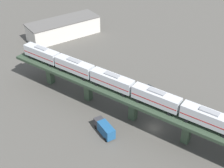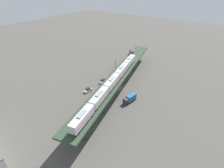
{
  "view_description": "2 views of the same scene",
  "coord_description": "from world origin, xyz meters",
  "views": [
    {
      "loc": [
        -47.58,
        -38.1,
        53.39
      ],
      "look_at": [
        -4.2,
        11.56,
        9.49
      ],
      "focal_mm": 50.0,
      "sensor_mm": 36.0,
      "label": 1
    },
    {
      "loc": [
        -43.07,
        64.92,
        48.98
      ],
      "look_at": [
        -4.2,
        11.56,
        9.49
      ],
      "focal_mm": 28.0,
      "sensor_mm": 36.0,
      "label": 2
    }
  ],
  "objects": [
    {
      "name": "ground_plane",
      "position": [
        0.0,
        0.0,
        0.0
      ],
      "size": [
        400.0,
        400.0,
        0.0
      ],
      "primitive_type": "plane",
      "color": "#4C4944"
    },
    {
      "name": "elevated_viaduct",
      "position": [
        0.04,
        -0.18,
        6.85
      ],
      "size": [
        29.57,
        91.43,
        7.99
      ],
      "color": "#2C3D2C",
      "rests_on": "ground"
    },
    {
      "name": "subway_train",
      "position": [
        -4.2,
        11.56,
        10.53
      ],
      "size": [
        17.24,
        61.34,
        4.45
      ],
      "color": "silver",
      "rests_on": "elevated_viaduct"
    },
    {
      "name": "signal_hut",
      "position": [
        9.23,
        -28.27,
        9.79
      ],
      "size": [
        3.88,
        3.88,
        3.4
      ],
      "color": "slate",
      "rests_on": "elevated_viaduct"
    },
    {
      "name": "street_car_red",
      "position": [
        10.19,
        -11.9,
        0.94
      ],
      "size": [
        2.34,
        4.58,
        1.89
      ],
      "color": "#AD1E1E",
      "rests_on": "ground"
    },
    {
      "name": "street_car_silver",
      "position": [
        10.28,
        0.43,
        0.94
      ],
      "size": [
        2.38,
        4.59,
        1.89
      ],
      "color": "#B7BABF",
      "rests_on": "ground"
    },
    {
      "name": "street_car_white",
      "position": [
        10.69,
        11.92,
        0.94
      ],
      "size": [
        1.96,
        4.41,
        1.89
      ],
      "color": "silver",
      "rests_on": "ground"
    },
    {
      "name": "delivery_truck",
      "position": [
        -10.92,
        6.69,
        1.76
      ],
      "size": [
        3.53,
        7.49,
        3.2
      ],
      "color": "#333338",
      "rests_on": "ground"
    },
    {
      "name": "street_lamp",
      "position": [
        14.24,
        -17.61,
        4.11
      ],
      "size": [
        0.44,
        0.44,
        6.94
      ],
      "color": "black",
      "rests_on": "ground"
    }
  ]
}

